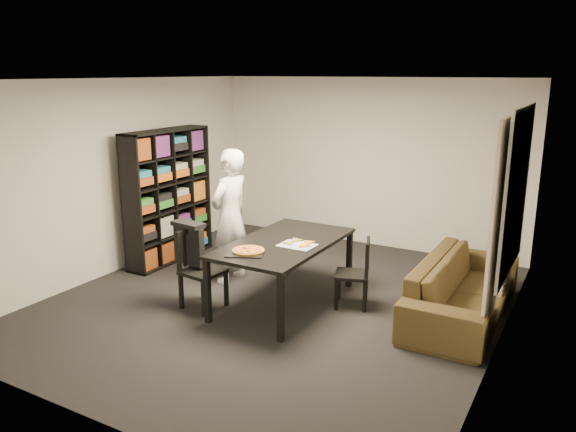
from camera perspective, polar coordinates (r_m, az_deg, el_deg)
The scene contains 16 objects.
room at distance 6.42m, azimuth -1.18°, elevation 2.04°, with size 5.01×5.51×2.61m.
window_pane at distance 6.16m, azimuth 22.24°, elevation 2.30°, with size 0.02×1.40×1.60m, color black.
window_frame at distance 6.16m, azimuth 22.19°, elevation 2.31°, with size 0.03×1.52×1.72m, color white.
curtain_left at distance 5.75m, azimuth 20.37°, elevation -1.94°, with size 0.03×0.70×2.25m, color beige.
curtain_right at distance 6.74m, azimuth 21.84°, elevation 0.28°, with size 0.03×0.70×2.25m, color beige.
bookshelf at distance 8.22m, azimuth -12.05°, elevation 2.00°, with size 0.35×1.50×1.90m, color black.
dining_table at distance 6.55m, azimuth -0.43°, elevation -3.16°, with size 1.02×1.84×0.77m.
chair_left at distance 6.62m, azimuth -9.20°, elevation -4.73°, with size 0.48×0.48×0.93m.
chair_right at distance 6.59m, azimuth 7.21°, elevation -5.33°, with size 0.48×0.48×0.81m.
draped_jacket at distance 6.63m, azimuth -10.04°, elevation -2.57°, with size 0.44×0.23×0.51m.
person at distance 7.26m, azimuth -5.89°, elevation -0.03°, with size 0.64×0.42×1.75m, color white.
baking_tray at distance 6.11m, azimuth -4.38°, elevation -3.76°, with size 0.40×0.32×0.01m, color black.
pepperoni_pizza at distance 6.13m, azimuth -4.04°, elevation -3.51°, with size 0.35×0.35×0.03m.
kitchen_towel at distance 6.37m, azimuth 0.93°, elevation -3.00°, with size 0.40×0.30×0.01m, color silver.
pizza_slices at distance 6.43m, azimuth 1.13°, elevation -2.72°, with size 0.37×0.31×0.01m, color #BD813B, non-canonical shape.
sofa at distance 6.64m, azimuth 17.35°, elevation -7.00°, with size 2.24×0.88×0.65m, color #3E3018.
Camera 1 is at (3.19, -5.40, 2.69)m, focal length 35.00 mm.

